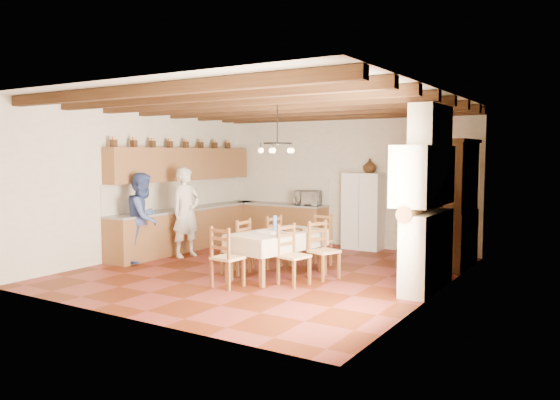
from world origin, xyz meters
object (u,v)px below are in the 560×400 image
object	(u,v)px
chair_right_near	(294,255)
chair_left_far	(267,241)
chair_left_near	(236,246)
person_man	(186,212)
refrigerator	(365,211)
chair_end_near	(228,257)
chair_right_far	(324,250)
dining_table	(277,237)
microwave	(308,198)
hutch	(456,204)
person_woman_blue	(144,218)
chair_end_far	(318,240)
person_woman_red	(412,228)

from	to	relation	value
chair_right_near	chair_left_far	bearing A→B (deg)	62.53
chair_left_near	person_man	bearing A→B (deg)	-112.50
refrigerator	person_man	world-z (taller)	person_man
chair_end_near	chair_right_far	bearing A→B (deg)	-122.65
chair_left_far	chair_end_near	distance (m)	1.62
chair_end_near	person_man	distance (m)	2.77
dining_table	microwave	distance (m)	3.38
hutch	chair_right_near	xyz separation A→B (m)	(-1.83, -2.73, -0.69)
dining_table	chair_right_far	bearing A→B (deg)	16.85
chair_right_far	person_woman_blue	distance (m)	3.63
chair_end_far	chair_left_near	bearing A→B (deg)	-118.39
dining_table	chair_end_far	distance (m)	1.12
chair_left_near	chair_end_near	distance (m)	0.98
chair_left_far	chair_right_near	bearing A→B (deg)	60.32
chair_right_far	chair_left_far	bearing A→B (deg)	98.46
chair_left_near	person_woman_red	distance (m)	3.04
hutch	chair_left_near	world-z (taller)	hutch
person_woman_red	microwave	bearing A→B (deg)	-132.19
chair_end_far	person_woman_blue	distance (m)	3.34
chair_end_far	chair_end_near	bearing A→B (deg)	-94.77
dining_table	chair_left_near	world-z (taller)	chair_left_near
dining_table	person_woman_blue	bearing A→B (deg)	-172.62
chair_right_far	person_man	size ratio (longest dim) A/B	0.53
refrigerator	chair_left_far	bearing A→B (deg)	-105.37
chair_end_near	person_woman_red	bearing A→B (deg)	-128.22
chair_right_far	person_man	distance (m)	3.29
chair_right_far	chair_left_near	bearing A→B (deg)	127.39
refrigerator	dining_table	bearing A→B (deg)	-93.82
chair_left_near	chair_left_far	bearing A→B (deg)	166.25
dining_table	person_woman_red	xyz separation A→B (m)	(1.93, 1.23, 0.14)
chair_right_far	chair_end_far	world-z (taller)	same
chair_left_far	dining_table	bearing A→B (deg)	56.73
refrigerator	chair_right_near	world-z (taller)	refrigerator
chair_end_near	person_man	world-z (taller)	person_man
chair_right_near	chair_right_far	bearing A→B (deg)	-5.19
chair_left_far	chair_right_near	world-z (taller)	same
chair_end_far	dining_table	bearing A→B (deg)	-93.43
person_woman_blue	chair_end_far	bearing A→B (deg)	-83.35
chair_end_far	person_woman_red	world-z (taller)	person_woman_red
chair_left_near	chair_end_far	distance (m)	1.59
person_woman_red	chair_right_far	bearing A→B (deg)	-59.76
hutch	chair_right_far	bearing A→B (deg)	-126.94
dining_table	chair_end_far	xyz separation A→B (m)	(0.20, 1.09, -0.19)
chair_left_near	microwave	size ratio (longest dim) A/B	1.63
chair_left_near	chair_right_near	world-z (taller)	same
hutch	chair_right_near	bearing A→B (deg)	-122.84
person_man	person_woman_red	distance (m)	4.48
chair_end_far	microwave	world-z (taller)	microwave
chair_right_far	refrigerator	bearing A→B (deg)	31.36
hutch	refrigerator	bearing A→B (deg)	156.74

